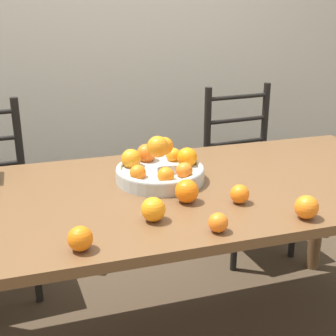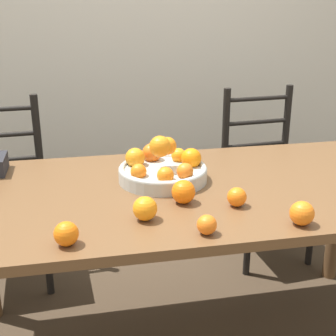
# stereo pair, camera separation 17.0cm
# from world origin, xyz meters

# --- Properties ---
(wall_back) EXTENTS (8.00, 0.06, 2.60)m
(wall_back) POSITION_xyz_m (0.00, 1.45, 1.30)
(wall_back) COLOR beige
(wall_back) RESTS_ON ground_plane
(dining_table) EXTENTS (1.87, 0.90, 0.73)m
(dining_table) POSITION_xyz_m (0.00, 0.00, 0.65)
(dining_table) COLOR brown
(dining_table) RESTS_ON ground_plane
(fruit_bowl) EXTENTS (0.35, 0.35, 0.19)m
(fruit_bowl) POSITION_xyz_m (-0.10, 0.09, 0.78)
(fruit_bowl) COLOR #B2B7B2
(fruit_bowl) RESTS_ON dining_table
(orange_loose_0) EXTENTS (0.06, 0.06, 0.06)m
(orange_loose_0) POSITION_xyz_m (-0.05, -0.37, 0.76)
(orange_loose_0) COLOR orange
(orange_loose_0) RESTS_ON dining_table
(orange_loose_1) EXTENTS (0.08, 0.08, 0.08)m
(orange_loose_1) POSITION_xyz_m (-0.22, -0.24, 0.77)
(orange_loose_1) COLOR orange
(orange_loose_1) RESTS_ON dining_table
(orange_loose_2) EXTENTS (0.07, 0.07, 0.07)m
(orange_loose_2) POSITION_xyz_m (-0.47, -0.36, 0.77)
(orange_loose_2) COLOR orange
(orange_loose_2) RESTS_ON dining_table
(orange_loose_3) EXTENTS (0.08, 0.08, 0.08)m
(orange_loose_3) POSITION_xyz_m (0.25, -0.37, 0.77)
(orange_loose_3) COLOR orange
(orange_loose_3) RESTS_ON dining_table
(orange_loose_4) EXTENTS (0.08, 0.08, 0.08)m
(orange_loose_4) POSITION_xyz_m (-0.07, -0.14, 0.77)
(orange_loose_4) COLOR orange
(orange_loose_4) RESTS_ON dining_table
(orange_loose_5) EXTENTS (0.07, 0.07, 0.07)m
(orange_loose_5) POSITION_xyz_m (0.10, -0.20, 0.77)
(orange_loose_5) COLOR orange
(orange_loose_5) RESTS_ON dining_table
(chair_left) EXTENTS (0.44, 0.43, 0.94)m
(chair_left) POSITION_xyz_m (-0.81, 0.71, 0.47)
(chair_left) COLOR black
(chair_left) RESTS_ON ground_plane
(chair_right) EXTENTS (0.45, 0.43, 0.94)m
(chair_right) POSITION_xyz_m (0.60, 0.71, 0.47)
(chair_right) COLOR black
(chair_right) RESTS_ON ground_plane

